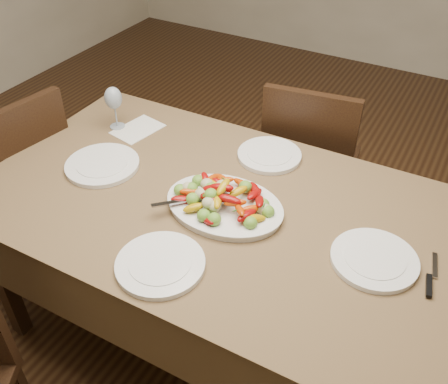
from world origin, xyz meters
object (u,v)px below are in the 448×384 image
serving_platter (224,207)px  plate_far (269,155)px  wine_glass (115,107)px  chair_far (312,162)px  chair_left (16,183)px  dining_table (224,276)px  plate_left (102,165)px  plate_near (160,264)px  plate_right (374,260)px

serving_platter → plate_far: bearing=90.2°
serving_platter → wine_glass: bearing=159.4°
chair_far → chair_left: (-1.16, -0.85, 0.00)m
dining_table → plate_far: bearing=88.2°
plate_far → wine_glass: size_ratio=1.27×
chair_left → serving_platter: size_ratio=2.26×
dining_table → plate_far: (0.01, 0.36, 0.39)m
plate_left → plate_near: (0.51, -0.33, 0.00)m
plate_right → plate_far: same height
dining_table → plate_left: (-0.54, -0.03, 0.39)m
chair_far → plate_far: size_ratio=3.66×
plate_right → wine_glass: (-1.23, 0.25, 0.09)m
plate_right → dining_table: bearing=179.1°
plate_near → wine_glass: wine_glass is taller
chair_left → plate_far: size_ratio=3.66×
plate_far → plate_left: bearing=-144.8°
wine_glass → plate_left: bearing=-62.3°
chair_left → plate_far: (1.12, 0.40, 0.29)m
chair_left → plate_near: size_ratio=3.36×
plate_left → plate_right: bearing=1.0°
plate_left → plate_near: size_ratio=1.03×
dining_table → chair_far: 0.81m
plate_far → plate_near: size_ratio=0.92×
plate_far → plate_near: (-0.04, -0.71, 0.00)m
chair_left → plate_far: 1.23m
chair_left → serving_platter: 1.16m
chair_far → plate_left: chair_far is taller
chair_left → plate_near: 1.16m
plate_far → plate_near: same height
chair_left → dining_table: bearing=101.0°
plate_far → wine_glass: (-0.69, -0.12, 0.09)m
chair_left → plate_right: 1.68m
plate_far → wine_glass: wine_glass is taller
dining_table → chair_left: bearing=-177.7°
plate_right → wine_glass: size_ratio=1.34×
plate_right → wine_glass: wine_glass is taller
dining_table → serving_platter: (0.01, -0.02, 0.39)m
plate_far → plate_right: bearing=-34.3°
chair_far → chair_left: size_ratio=1.00×
plate_near → chair_left: bearing=163.9°
chair_left → serving_platter: bearing=100.1°
plate_far → plate_near: 0.72m
plate_left → plate_far: 0.67m
chair_left → plate_near: bearing=82.7°
plate_far → chair_far: bearing=84.6°
serving_platter → plate_left: serving_platter is taller
chair_far → plate_right: size_ratio=3.45×
dining_table → serving_platter: size_ratio=4.37×
wine_glass → dining_table: bearing=-19.5°
plate_far → wine_glass: bearing=-170.4°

